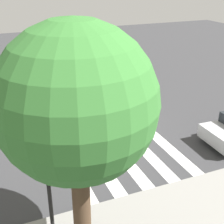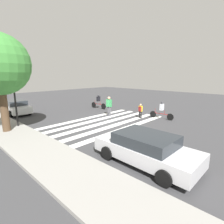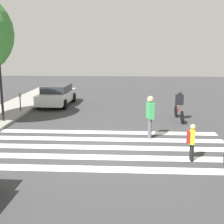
{
  "view_description": "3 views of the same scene",
  "coord_description": "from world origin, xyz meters",
  "px_view_note": "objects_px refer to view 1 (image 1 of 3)",
  "views": [
    {
      "loc": [
        4.78,
        12.81,
        7.23
      ],
      "look_at": [
        -0.46,
        0.22,
        1.07
      ],
      "focal_mm": 50.0,
      "sensor_mm": 36.0,
      "label": 1
    },
    {
      "loc": [
        -9.86,
        9.77,
        3.86
      ],
      "look_at": [
        -0.53,
        -0.21,
        0.92
      ],
      "focal_mm": 28.0,
      "sensor_mm": 36.0,
      "label": 2
    },
    {
      "loc": [
        -11.65,
        -1.02,
        3.89
      ],
      "look_at": [
        -0.29,
        -0.38,
        1.49
      ],
      "focal_mm": 50.0,
      "sensor_mm": 36.0,
      "label": 3
    }
  ],
  "objects_px": {
    "traffic_light": "(43,141)",
    "cyclist_mid_street": "(119,83)",
    "street_tree": "(76,104)",
    "pedestrian_adult_tall_backpack": "(62,103)",
    "pedestrian_child_with_backpack": "(102,93)"
  },
  "relations": [
    {
      "from": "street_tree",
      "to": "pedestrian_child_with_backpack",
      "type": "relative_size",
      "value": 4.92
    },
    {
      "from": "street_tree",
      "to": "cyclist_mid_street",
      "type": "bearing_deg",
      "value": -118.59
    },
    {
      "from": "pedestrian_child_with_backpack",
      "to": "cyclist_mid_street",
      "type": "bearing_deg",
      "value": 47.81
    },
    {
      "from": "pedestrian_adult_tall_backpack",
      "to": "pedestrian_child_with_backpack",
      "type": "distance_m",
      "value": 2.99
    },
    {
      "from": "traffic_light",
      "to": "cyclist_mid_street",
      "type": "bearing_deg",
      "value": -124.1
    },
    {
      "from": "traffic_light",
      "to": "pedestrian_child_with_backpack",
      "type": "distance_m",
      "value": 10.09
    },
    {
      "from": "traffic_light",
      "to": "pedestrian_child_with_backpack",
      "type": "height_order",
      "value": "traffic_light"
    },
    {
      "from": "traffic_light",
      "to": "pedestrian_adult_tall_backpack",
      "type": "relative_size",
      "value": 2.39
    },
    {
      "from": "traffic_light",
      "to": "pedestrian_adult_tall_backpack",
      "type": "distance_m",
      "value": 7.85
    },
    {
      "from": "traffic_light",
      "to": "pedestrian_adult_tall_backpack",
      "type": "bearing_deg",
      "value": -107.05
    },
    {
      "from": "pedestrian_adult_tall_backpack",
      "to": "cyclist_mid_street",
      "type": "height_order",
      "value": "pedestrian_adult_tall_backpack"
    },
    {
      "from": "pedestrian_child_with_backpack",
      "to": "traffic_light",
      "type": "bearing_deg",
      "value": -106.4
    },
    {
      "from": "street_tree",
      "to": "pedestrian_adult_tall_backpack",
      "type": "bearing_deg",
      "value": -100.54
    },
    {
      "from": "traffic_light",
      "to": "cyclist_mid_street",
      "type": "distance_m",
      "value": 11.73
    },
    {
      "from": "pedestrian_child_with_backpack",
      "to": "pedestrian_adult_tall_backpack",
      "type": "bearing_deg",
      "value": -141.48
    }
  ]
}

